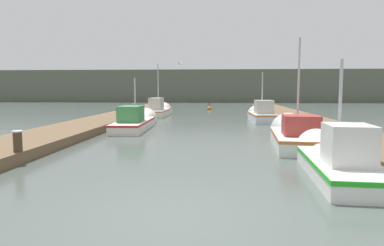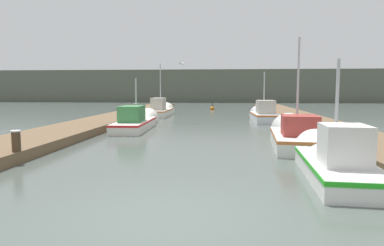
{
  "view_description": "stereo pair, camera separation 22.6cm",
  "coord_description": "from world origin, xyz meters",
  "px_view_note": "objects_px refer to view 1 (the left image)",
  "views": [
    {
      "loc": [
        0.71,
        -5.49,
        2.18
      ],
      "look_at": [
        -0.38,
        9.81,
        0.65
      ],
      "focal_mm": 32.0,
      "sensor_mm": 36.0,
      "label": 1
    },
    {
      "loc": [
        0.94,
        -5.47,
        2.18
      ],
      "look_at": [
        -0.38,
        9.81,
        0.65
      ],
      "focal_mm": 32.0,
      "sensor_mm": 36.0,
      "label": 2
    }
  ],
  "objects_px": {
    "mooring_piling_0": "(266,108)",
    "mooring_piling_2": "(134,112)",
    "fishing_boat_3": "(261,114)",
    "fishing_boat_2": "(137,121)",
    "mooring_piling_1": "(18,147)",
    "channel_buoy": "(209,108)",
    "seagull_lead": "(181,64)",
    "fishing_boat_0": "(335,159)",
    "fishing_boat_1": "(295,135)",
    "fishing_boat_4": "(159,110)"
  },
  "relations": [
    {
      "from": "mooring_piling_0",
      "to": "mooring_piling_2",
      "type": "xyz_separation_m",
      "value": [
        -9.81,
        -4.38,
        -0.07
      ]
    },
    {
      "from": "fishing_boat_3",
      "to": "fishing_boat_2",
      "type": "bearing_deg",
      "value": -150.44
    },
    {
      "from": "fishing_boat_2",
      "to": "fishing_boat_3",
      "type": "xyz_separation_m",
      "value": [
        7.46,
        4.56,
        0.07
      ]
    },
    {
      "from": "mooring_piling_0",
      "to": "mooring_piling_2",
      "type": "bearing_deg",
      "value": -155.95
    },
    {
      "from": "fishing_boat_3",
      "to": "mooring_piling_1",
      "type": "xyz_separation_m",
      "value": [
        -8.76,
        -13.93,
        0.04
      ]
    },
    {
      "from": "fishing_boat_3",
      "to": "mooring_piling_0",
      "type": "relative_size",
      "value": 3.57
    },
    {
      "from": "fishing_boat_3",
      "to": "mooring_piling_0",
      "type": "distance_m",
      "value": 4.91
    },
    {
      "from": "channel_buoy",
      "to": "seagull_lead",
      "type": "relative_size",
      "value": 1.92
    },
    {
      "from": "mooring_piling_2",
      "to": "seagull_lead",
      "type": "height_order",
      "value": "seagull_lead"
    },
    {
      "from": "fishing_boat_0",
      "to": "fishing_boat_1",
      "type": "relative_size",
      "value": 0.92
    },
    {
      "from": "mooring_piling_0",
      "to": "channel_buoy",
      "type": "relative_size",
      "value": 1.31
    },
    {
      "from": "mooring_piling_1",
      "to": "channel_buoy",
      "type": "distance_m",
      "value": 26.92
    },
    {
      "from": "fishing_boat_1",
      "to": "mooring_piling_0",
      "type": "distance_m",
      "value": 14.57
    },
    {
      "from": "fishing_boat_0",
      "to": "mooring_piling_1",
      "type": "xyz_separation_m",
      "value": [
        -8.78,
        0.46,
        0.12
      ]
    },
    {
      "from": "fishing_boat_2",
      "to": "channel_buoy",
      "type": "distance_m",
      "value": 17.48
    },
    {
      "from": "fishing_boat_2",
      "to": "fishing_boat_4",
      "type": "distance_m",
      "value": 8.78
    },
    {
      "from": "fishing_boat_1",
      "to": "mooring_piling_1",
      "type": "height_order",
      "value": "fishing_boat_1"
    },
    {
      "from": "fishing_boat_3",
      "to": "channel_buoy",
      "type": "distance_m",
      "value": 13.08
    },
    {
      "from": "fishing_boat_3",
      "to": "seagull_lead",
      "type": "height_order",
      "value": "seagull_lead"
    },
    {
      "from": "fishing_boat_1",
      "to": "seagull_lead",
      "type": "relative_size",
      "value": 10.48
    },
    {
      "from": "mooring_piling_0",
      "to": "seagull_lead",
      "type": "xyz_separation_m",
      "value": [
        -6.33,
        -5.99,
        3.15
      ]
    },
    {
      "from": "mooring_piling_1",
      "to": "channel_buoy",
      "type": "bearing_deg",
      "value": 79.33
    },
    {
      "from": "fishing_boat_0",
      "to": "channel_buoy",
      "type": "bearing_deg",
      "value": 102.26
    },
    {
      "from": "seagull_lead",
      "to": "fishing_boat_0",
      "type": "bearing_deg",
      "value": 59.62
    },
    {
      "from": "mooring_piling_0",
      "to": "mooring_piling_1",
      "type": "xyz_separation_m",
      "value": [
        -9.74,
        -18.73,
        -0.15
      ]
    },
    {
      "from": "fishing_boat_3",
      "to": "mooring_piling_0",
      "type": "height_order",
      "value": "fishing_boat_3"
    },
    {
      "from": "fishing_boat_2",
      "to": "mooring_piling_0",
      "type": "distance_m",
      "value": 12.61
    },
    {
      "from": "fishing_boat_1",
      "to": "fishing_boat_4",
      "type": "bearing_deg",
      "value": 124.37
    },
    {
      "from": "fishing_boat_3",
      "to": "fishing_boat_4",
      "type": "bearing_deg",
      "value": 149.5
    },
    {
      "from": "seagull_lead",
      "to": "fishing_boat_3",
      "type": "bearing_deg",
      "value": 139.98
    },
    {
      "from": "fishing_boat_3",
      "to": "fishing_boat_4",
      "type": "xyz_separation_m",
      "value": [
        -7.72,
        4.22,
        -0.02
      ]
    },
    {
      "from": "fishing_boat_2",
      "to": "fishing_boat_1",
      "type": "bearing_deg",
      "value": -36.33
    },
    {
      "from": "fishing_boat_1",
      "to": "channel_buoy",
      "type": "bearing_deg",
      "value": 104.99
    },
    {
      "from": "fishing_boat_4",
      "to": "mooring_piling_0",
      "type": "distance_m",
      "value": 8.73
    },
    {
      "from": "fishing_boat_3",
      "to": "mooring_piling_0",
      "type": "bearing_deg",
      "value": 76.6
    },
    {
      "from": "fishing_boat_0",
      "to": "fishing_boat_2",
      "type": "xyz_separation_m",
      "value": [
        -7.48,
        9.82,
        0.01
      ]
    },
    {
      "from": "fishing_boat_4",
      "to": "mooring_piling_2",
      "type": "relative_size",
      "value": 5.06
    },
    {
      "from": "fishing_boat_0",
      "to": "seagull_lead",
      "type": "bearing_deg",
      "value": 116.36
    },
    {
      "from": "fishing_boat_3",
      "to": "mooring_piling_2",
      "type": "bearing_deg",
      "value": 175.37
    },
    {
      "from": "fishing_boat_1",
      "to": "mooring_piling_1",
      "type": "bearing_deg",
      "value": -149.34
    },
    {
      "from": "fishing_boat_4",
      "to": "fishing_boat_2",
      "type": "bearing_deg",
      "value": -88.45
    },
    {
      "from": "fishing_boat_0",
      "to": "fishing_boat_4",
      "type": "height_order",
      "value": "fishing_boat_4"
    },
    {
      "from": "fishing_boat_1",
      "to": "channel_buoy",
      "type": "height_order",
      "value": "fishing_boat_1"
    },
    {
      "from": "fishing_boat_1",
      "to": "mooring_piling_2",
      "type": "distance_m",
      "value": 13.5
    },
    {
      "from": "fishing_boat_1",
      "to": "mooring_piling_2",
      "type": "height_order",
      "value": "fishing_boat_1"
    },
    {
      "from": "mooring_piling_1",
      "to": "fishing_boat_1",
      "type": "bearing_deg",
      "value": 25.44
    },
    {
      "from": "mooring_piling_0",
      "to": "mooring_piling_1",
      "type": "relative_size",
      "value": 1.3
    },
    {
      "from": "channel_buoy",
      "to": "fishing_boat_0",
      "type": "bearing_deg",
      "value": -81.97
    },
    {
      "from": "fishing_boat_0",
      "to": "mooring_piling_1",
      "type": "relative_size",
      "value": 4.97
    },
    {
      "from": "fishing_boat_4",
      "to": "mooring_piling_2",
      "type": "height_order",
      "value": "fishing_boat_4"
    }
  ]
}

